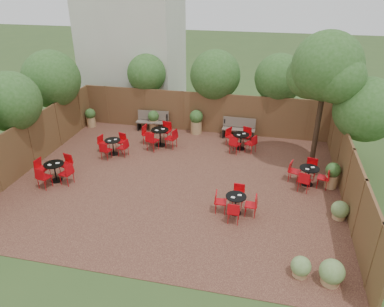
# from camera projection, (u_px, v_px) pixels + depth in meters

# --- Properties ---
(ground) EXTENTS (80.00, 80.00, 0.00)m
(ground) POSITION_uv_depth(u_px,v_px,m) (176.00, 181.00, 13.86)
(ground) COLOR #354F23
(ground) RESTS_ON ground
(courtyard_paving) EXTENTS (12.00, 10.00, 0.02)m
(courtyard_paving) POSITION_uv_depth(u_px,v_px,m) (176.00, 181.00, 13.86)
(courtyard_paving) COLOR #3A1C18
(courtyard_paving) RESTS_ON ground
(fence_back) EXTENTS (12.00, 0.08, 2.00)m
(fence_back) POSITION_uv_depth(u_px,v_px,m) (202.00, 112.00, 17.79)
(fence_back) COLOR brown
(fence_back) RESTS_ON ground
(fence_left) EXTENTS (0.08, 10.00, 2.00)m
(fence_left) POSITION_uv_depth(u_px,v_px,m) (31.00, 143.00, 14.59)
(fence_left) COLOR brown
(fence_left) RESTS_ON ground
(fence_right) EXTENTS (0.08, 10.00, 2.00)m
(fence_right) POSITION_uv_depth(u_px,v_px,m) (349.00, 176.00, 12.25)
(fence_right) COLOR brown
(fence_right) RESTS_ON ground
(neighbour_building) EXTENTS (5.00, 4.00, 8.00)m
(neighbour_building) POSITION_uv_depth(u_px,v_px,m) (133.00, 36.00, 19.96)
(neighbour_building) COLOR beige
(neighbour_building) RESTS_ON ground
(overhang_foliage) EXTENTS (15.68, 10.65, 2.61)m
(overhang_foliage) POSITION_uv_depth(u_px,v_px,m) (146.00, 90.00, 15.32)
(overhang_foliage) COLOR #28511A
(overhang_foliage) RESTS_ON ground
(courtyard_tree) EXTENTS (2.72, 2.62, 5.35)m
(courtyard_tree) POSITION_uv_depth(u_px,v_px,m) (326.00, 71.00, 13.21)
(courtyard_tree) COLOR black
(courtyard_tree) RESTS_ON courtyard_paving
(park_bench_left) EXTENTS (1.59, 0.59, 0.97)m
(park_bench_left) POSITION_uv_depth(u_px,v_px,m) (153.00, 120.00, 18.16)
(park_bench_left) COLOR brown
(park_bench_left) RESTS_ON courtyard_paving
(park_bench_right) EXTENTS (1.55, 0.53, 0.95)m
(park_bench_right) POSITION_uv_depth(u_px,v_px,m) (239.00, 128.00, 17.32)
(park_bench_right) COLOR brown
(park_bench_right) RESTS_ON courtyard_paving
(bistro_tables) EXTENTS (10.78, 6.35, 0.90)m
(bistro_tables) POSITION_uv_depth(u_px,v_px,m) (180.00, 157.00, 14.74)
(bistro_tables) COLOR black
(bistro_tables) RESTS_ON courtyard_paving
(planters) EXTENTS (11.83, 4.46, 1.18)m
(planters) POSITION_uv_depth(u_px,v_px,m) (186.00, 129.00, 17.02)
(planters) COLOR #A58152
(planters) RESTS_ON courtyard_paving
(low_shrubs) EXTENTS (1.86, 3.54, 0.69)m
(low_shrubs) POSITION_uv_depth(u_px,v_px,m) (327.00, 249.00, 9.99)
(low_shrubs) COLOR #A58152
(low_shrubs) RESTS_ON courtyard_paving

